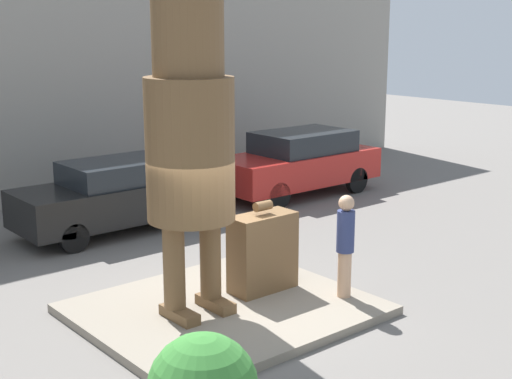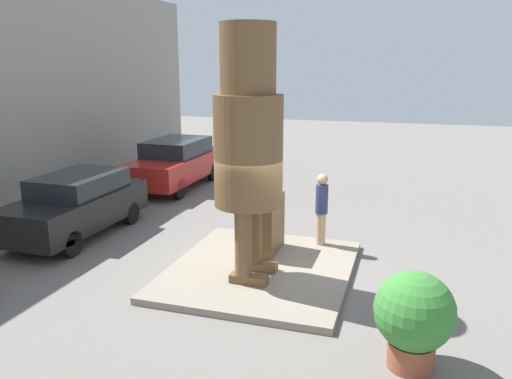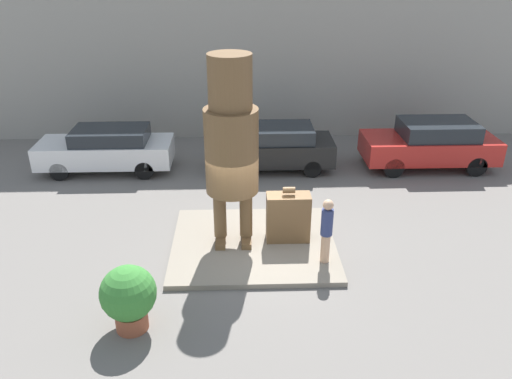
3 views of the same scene
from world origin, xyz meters
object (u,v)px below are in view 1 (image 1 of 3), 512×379
object	(u,v)px
giant_suitcase	(263,252)
tourist	(345,242)
parked_car_red	(298,162)
parked_car_black	(113,195)
statue_figure	(190,129)

from	to	relation	value
giant_suitcase	tourist	world-z (taller)	tourist
tourist	parked_car_red	bearing A→B (deg)	52.30
giant_suitcase	tourist	distance (m)	1.38
giant_suitcase	parked_car_red	size ratio (longest dim) A/B	0.33
tourist	parked_car_red	distance (m)	7.65
parked_car_black	tourist	bearing A→B (deg)	97.51
statue_figure	giant_suitcase	size ratio (longest dim) A/B	3.20
parked_car_red	statue_figure	bearing A→B (deg)	35.93
parked_car_black	parked_car_red	size ratio (longest dim) A/B	0.90
statue_figure	parked_car_black	size ratio (longest dim) A/B	1.17
parked_car_black	parked_car_red	distance (m)	5.48
statue_figure	giant_suitcase	xyz separation A→B (m)	(1.43, 0.04, -2.18)
parked_car_red	tourist	bearing A→B (deg)	52.30
statue_figure	parked_car_red	bearing A→B (deg)	35.93
giant_suitcase	tourist	xyz separation A→B (m)	(0.81, -1.08, 0.27)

